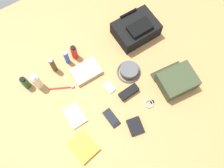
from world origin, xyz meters
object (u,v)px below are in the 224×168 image
(cologne_bottle, at_px, (53,65))
(lotion_bottle, at_px, (37,81))
(shampoo_bottle, at_px, (25,83))
(wristwatch, at_px, (149,104))
(deodorant_spray, at_px, (67,58))
(paperback_novel, at_px, (83,147))
(wallet, at_px, (135,126))
(notepad, at_px, (75,116))
(media_player, at_px, (109,87))
(bucket_hat, at_px, (129,71))
(backpack, at_px, (136,29))
(toothbrush, at_px, (63,88))
(sunglasses_case, at_px, (129,92))
(toiletry_pouch, at_px, (177,81))
(sunscreen_spray, at_px, (74,52))
(folded_towel, at_px, (86,71))
(cell_phone, at_px, (111,118))

(cologne_bottle, bearing_deg, lotion_bottle, -160.67)
(shampoo_bottle, height_order, wristwatch, shampoo_bottle)
(deodorant_spray, distance_m, paperback_novel, 0.62)
(paperback_novel, xyz_separation_m, wallet, (0.36, -0.07, 0.00))
(paperback_novel, relative_size, notepad, 1.30)
(shampoo_bottle, relative_size, media_player, 1.37)
(bucket_hat, relative_size, media_player, 1.88)
(paperback_novel, height_order, notepad, paperback_novel)
(cologne_bottle, relative_size, notepad, 1.05)
(notepad, bearing_deg, wristwatch, -24.21)
(backpack, relative_size, deodorant_spray, 2.20)
(wristwatch, height_order, wallet, wallet)
(bucket_hat, distance_m, cologne_bottle, 0.53)
(deodorant_spray, distance_m, toothbrush, 0.21)
(bucket_hat, xyz_separation_m, sunglasses_case, (-0.09, -0.13, -0.01))
(deodorant_spray, xyz_separation_m, toothbrush, (-0.12, -0.16, -0.06))
(lotion_bottle, height_order, paperback_novel, lotion_bottle)
(toothbrush, bearing_deg, toiletry_pouch, -29.00)
(toothbrush, relative_size, sunglasses_case, 1.18)
(shampoo_bottle, xyz_separation_m, paperback_novel, (0.12, -0.57, -0.05))
(toiletry_pouch, distance_m, paperback_novel, 0.77)
(bucket_hat, xyz_separation_m, toothbrush, (-0.45, 0.14, -0.02))
(sunscreen_spray, bearing_deg, backpack, -8.55)
(wristwatch, relative_size, wallet, 0.65)
(cologne_bottle, relative_size, folded_towel, 0.79)
(cell_phone, height_order, media_player, cell_phone)
(sunscreen_spray, bearing_deg, folded_towel, -87.97)
(cologne_bottle, distance_m, sunscreen_spray, 0.17)
(deodorant_spray, xyz_separation_m, sunscreen_spray, (0.06, 0.01, -0.00))
(lotion_bottle, bearing_deg, toiletry_pouch, -30.64)
(paperback_novel, bearing_deg, bucket_hat, 27.94)
(shampoo_bottle, height_order, lotion_bottle, lotion_bottle)
(media_player, bearing_deg, deodorant_spray, 114.79)
(folded_towel, bearing_deg, deodorant_spray, 116.40)
(folded_towel, distance_m, sunglasses_case, 0.34)
(media_player, bearing_deg, sunscreen_spray, 104.30)
(toiletry_pouch, distance_m, notepad, 0.73)
(bucket_hat, height_order, sunscreen_spray, sunscreen_spray)
(shampoo_bottle, distance_m, lotion_bottle, 0.09)
(paperback_novel, bearing_deg, lotion_bottle, 95.64)
(media_player, bearing_deg, shampoo_bottle, 146.82)
(toothbrush, xyz_separation_m, wallet, (0.28, -0.49, 0.01))
(toiletry_pouch, relative_size, paperback_novel, 1.35)
(shampoo_bottle, xyz_separation_m, folded_towel, (0.40, -0.13, -0.04))
(toothbrush, height_order, folded_towel, folded_towel)
(bucket_hat, xyz_separation_m, shampoo_bottle, (-0.66, 0.29, 0.04))
(toiletry_pouch, relative_size, bucket_hat, 1.52)
(shampoo_bottle, xyz_separation_m, toothbrush, (0.20, -0.15, -0.05))
(lotion_bottle, xyz_separation_m, sunglasses_case, (0.50, -0.37, -0.06))
(sunscreen_spray, distance_m, cell_phone, 0.53)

